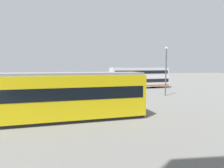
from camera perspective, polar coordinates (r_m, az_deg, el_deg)
name	(u,v)px	position (r m, az deg, el deg)	size (l,w,h in m)	color
ground_plane	(111,91)	(32.26, -0.25, -2.00)	(160.00, 160.00, 0.00)	slate
double_decker_bus	(140,78)	(36.03, 8.27, 1.91)	(11.84, 4.38, 3.91)	silver
tram_yellow	(55,96)	(14.89, -16.83, -3.49)	(13.99, 4.36, 3.64)	yellow
pedestrian_near_railing	(91,88)	(28.10, -6.42, -1.09)	(0.34, 0.36, 1.71)	black
pedestrian_crossing	(129,91)	(24.59, 5.08, -2.11)	(0.44, 0.44, 1.63)	#33384C
pedestrian_railing	(107,91)	(26.12, -1.45, -2.11)	(6.31, 0.32, 1.08)	gray
info_sign	(84,85)	(26.73, -8.53, -0.29)	(1.10, 0.33, 2.20)	slate
street_lamp	(166,67)	(27.42, 15.91, 4.81)	(0.36, 0.36, 6.77)	#4C4C51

